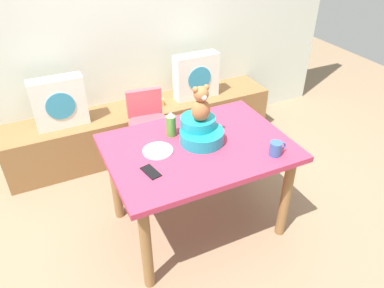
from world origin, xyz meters
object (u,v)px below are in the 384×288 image
at_px(teddy_bear, 201,104).
at_px(dinner_plate_near, 158,151).
at_px(cell_phone, 151,172).
at_px(pillow_floral_left, 59,103).
at_px(book_stack, 152,102).
at_px(highchair, 149,125).
at_px(dining_table, 198,158).
at_px(infant_seat_teal, 200,131).
at_px(coffee_mug, 276,149).
at_px(ketchup_bottle, 171,124).
at_px(pillow_floral_right, 196,76).

relative_size(teddy_bear, dinner_plate_near, 1.25).
bearing_deg(cell_phone, dinner_plate_near, 45.52).
bearing_deg(pillow_floral_left, dinner_plate_near, -67.26).
height_order(book_stack, teddy_bear, teddy_bear).
xyz_separation_m(book_stack, highchair, (-0.19, -0.44, 0.03)).
xyz_separation_m(dining_table, infant_seat_teal, (0.04, 0.05, 0.18)).
height_order(coffee_mug, dinner_plate_near, coffee_mug).
distance_m(dining_table, highchair, 0.77).
bearing_deg(ketchup_bottle, cell_phone, -129.46).
bearing_deg(dinner_plate_near, pillow_floral_right, 53.51).
distance_m(teddy_bear, dinner_plate_near, 0.41).
relative_size(pillow_floral_right, coffee_mug, 3.67).
relative_size(highchair, ketchup_bottle, 4.27).
relative_size(book_stack, highchair, 0.25).
bearing_deg(pillow_floral_right, coffee_mug, -95.97).
relative_size(ketchup_bottle, coffee_mug, 1.54).
distance_m(pillow_floral_right, teddy_bear, 1.28).
xyz_separation_m(pillow_floral_right, book_stack, (-0.47, 0.02, -0.19)).
relative_size(highchair, coffee_mug, 6.58).
xyz_separation_m(pillow_floral_right, infant_seat_teal, (-0.52, -1.12, 0.13)).
height_order(infant_seat_teal, ketchup_bottle, ketchup_bottle).
relative_size(pillow_floral_left, cell_phone, 3.06).
relative_size(book_stack, dining_table, 0.16).
xyz_separation_m(pillow_floral_left, dinner_plate_near, (0.47, -1.12, 0.07)).
height_order(ketchup_bottle, dinner_plate_near, ketchup_bottle).
relative_size(dining_table, dinner_plate_near, 6.14).
bearing_deg(infant_seat_teal, teddy_bear, -90.00).
xyz_separation_m(highchair, teddy_bear, (0.14, -0.70, 0.50)).
bearing_deg(ketchup_bottle, pillow_floral_left, 122.86).
distance_m(highchair, coffee_mug, 1.21).
relative_size(book_stack, dinner_plate_near, 1.00).
xyz_separation_m(pillow_floral_right, dining_table, (-0.56, -1.17, -0.05)).
xyz_separation_m(pillow_floral_left, ketchup_bottle, (0.63, -0.97, 0.15)).
distance_m(highchair, teddy_bear, 0.87).
distance_m(pillow_floral_right, ketchup_bottle, 1.19).
bearing_deg(book_stack, highchair, -113.31).
relative_size(highchair, dinner_plate_near, 3.95).
distance_m(dining_table, infant_seat_teal, 0.19).
xyz_separation_m(infant_seat_teal, cell_phone, (-0.43, -0.19, -0.07)).
bearing_deg(highchair, infant_seat_teal, -78.95).
height_order(dinner_plate_near, cell_phone, dinner_plate_near).
bearing_deg(cell_phone, teddy_bear, 11.22).
height_order(pillow_floral_right, teddy_bear, teddy_bear).
distance_m(pillow_floral_left, ketchup_bottle, 1.17).
height_order(teddy_bear, cell_phone, teddy_bear).
xyz_separation_m(coffee_mug, dinner_plate_near, (-0.67, 0.36, -0.04)).
height_order(pillow_floral_left, dining_table, pillow_floral_left).
height_order(pillow_floral_right, dining_table, pillow_floral_right).
relative_size(pillow_floral_left, coffee_mug, 3.67).
relative_size(teddy_bear, cell_phone, 1.74).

